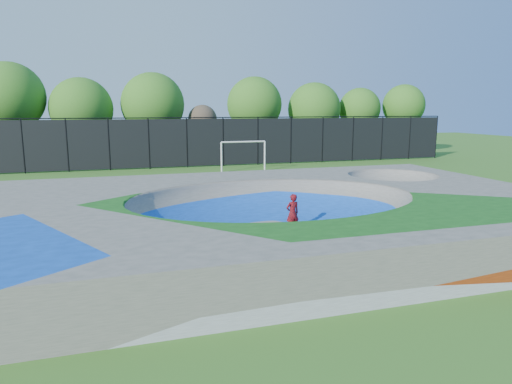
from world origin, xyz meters
TOP-DOWN VIEW (x-y plane):
  - ground at (0.00, 0.00)m, footprint 120.00×120.00m
  - skate_deck at (0.00, 0.00)m, footprint 22.00×14.00m
  - skater at (0.77, 0.01)m, footprint 0.61×0.45m
  - skateboard at (0.77, 0.01)m, footprint 0.81×0.42m
  - soccer_goal at (3.65, 17.17)m, footprint 3.51×0.12m
  - fence at (0.00, 21.00)m, footprint 48.09×0.09m
  - treeline at (-3.56, 26.22)m, footprint 53.00×7.40m

SIDE VIEW (x-z plane):
  - ground at x=0.00m, z-range 0.00..0.00m
  - skateboard at x=0.77m, z-range 0.00..0.05m
  - skate_deck at x=0.00m, z-range 0.00..1.50m
  - skater at x=0.77m, z-range 0.00..1.52m
  - soccer_goal at x=3.65m, z-range 0.45..2.77m
  - fence at x=0.00m, z-range 0.08..4.12m
  - treeline at x=-3.56m, z-range 0.79..9.42m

